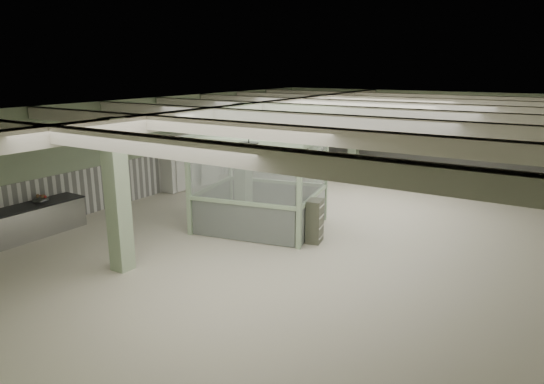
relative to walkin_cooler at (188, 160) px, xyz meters
The scene contains 26 objects.
floor 6.79m from the walkin_cooler, ahead, with size 20.00×20.00×0.00m, color beige.
ceiling 7.15m from the walkin_cooler, ahead, with size 14.00×20.00×0.02m, color beige.
wall_back 11.19m from the walkin_cooler, 53.64° to the left, with size 14.00×0.02×3.60m, color #9DB18D.
wall_front 12.86m from the walkin_cooler, 58.95° to the right, with size 14.00×0.02×3.60m, color #9DB18D.
wall_left 1.29m from the walkin_cooler, 110.55° to the right, with size 0.02×20.00×3.60m, color #9DB18D.
wainscot_left 1.12m from the walkin_cooler, 109.29° to the right, with size 0.05×19.90×1.50m, color silver.
wainscot_back 11.16m from the walkin_cooler, 53.56° to the left, with size 13.90×0.05×1.50m, color silver.
girder 4.82m from the walkin_cooler, 13.67° to the right, with size 0.45×19.90×0.40m, color silver.
beam_a 11.03m from the walkin_cooler, 52.08° to the right, with size 13.90×0.35×0.32m, color silver.
beam_b 9.24m from the walkin_cooler, 42.19° to the right, with size 13.90×0.35×0.32m, color silver.
beam_c 7.85m from the walkin_cooler, 27.87° to the right, with size 13.90×0.35×0.32m, color silver.
beam_d 7.09m from the walkin_cooler, ahead, with size 13.90×0.35×0.32m, color silver.
beam_e 7.18m from the walkin_cooler, 12.73° to the left, with size 13.90×0.35×0.32m, color silver.
beam_f 8.08m from the walkin_cooler, 31.11° to the left, with size 13.90×0.35×0.32m, color silver.
beam_g 9.57m from the walkin_cooler, 44.44° to the left, with size 13.90×0.35×0.32m, color silver.
column_a 8.16m from the walkin_cooler, 59.51° to the right, with size 0.42×0.42×3.60m, color #A1B995.
column_b 4.64m from the walkin_cooler, 25.91° to the right, with size 0.42×0.42×3.60m, color #A1B995.
column_c 5.15m from the walkin_cooler, 36.00° to the left, with size 0.42×0.42×3.60m, color #A1B995.
column_d 8.15m from the walkin_cooler, 59.48° to the left, with size 0.42×0.42×3.60m, color #A1B995.
pendant_front 9.52m from the walkin_cooler, 40.12° to the right, with size 0.44×0.44×0.22m, color #29362A.
pendant_mid 7.41m from the walkin_cooler, ahead, with size 0.44×0.44×0.22m, color #29362A.
pendant_back 8.65m from the walkin_cooler, 32.26° to the left, with size 0.44×0.44×0.22m, color #29362A.
veg_colander 6.33m from the walkin_cooler, 90.13° to the right, with size 0.44×0.44×0.20m, color #434449, non-canonical shape.
walkin_cooler is the anchor object (origin of this frame).
guard_booth 5.85m from the walkin_cooler, 26.80° to the right, with size 4.04×3.61×2.84m.
filing_cabinet 7.73m from the walkin_cooler, 22.19° to the right, with size 0.39×0.55×1.19m, color #595B4C.
Camera 1 is at (6.21, -13.23, 4.70)m, focal length 32.00 mm.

